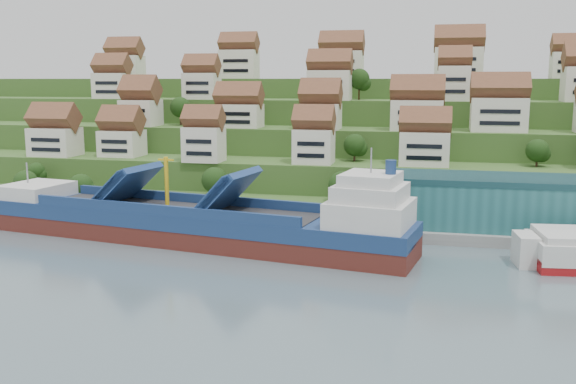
# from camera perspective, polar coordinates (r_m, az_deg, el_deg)

# --- Properties ---
(ground) EXTENTS (300.00, 300.00, 0.00)m
(ground) POSITION_cam_1_polar(r_m,az_deg,el_deg) (120.39, -2.38, -4.85)
(ground) COLOR slate
(ground) RESTS_ON ground
(quay) EXTENTS (180.00, 14.00, 2.20)m
(quay) POSITION_cam_1_polar(r_m,az_deg,el_deg) (131.11, 7.84, -3.20)
(quay) COLOR gray
(quay) RESTS_ON ground
(pebble_beach) EXTENTS (45.00, 20.00, 1.00)m
(pebble_beach) POSITION_cam_1_polar(r_m,az_deg,el_deg) (155.68, -22.22, -1.99)
(pebble_beach) COLOR gray
(pebble_beach) RESTS_ON ground
(hillside) EXTENTS (260.00, 128.00, 31.00)m
(hillside) POSITION_cam_1_polar(r_m,az_deg,el_deg) (218.91, 4.76, 4.67)
(hillside) COLOR #2D4C1E
(hillside) RESTS_ON ground
(hillside_village) EXTENTS (154.20, 63.36, 29.07)m
(hillside_village) POSITION_cam_1_polar(r_m,az_deg,el_deg) (176.24, 4.74, 8.07)
(hillside_village) COLOR silver
(hillside_village) RESTS_ON ground
(hillside_trees) EXTENTS (140.95, 62.26, 30.66)m
(hillside_trees) POSITION_cam_1_polar(r_m,az_deg,el_deg) (160.32, -1.59, 4.54)
(hillside_trees) COLOR #1F3F15
(hillside_trees) RESTS_ON ground
(warehouse) EXTENTS (60.00, 15.00, 10.00)m
(warehouse) POSITION_cam_1_polar(r_m,az_deg,el_deg) (133.08, 21.84, -0.95)
(warehouse) COLOR #27676B
(warehouse) RESTS_ON quay
(flagpole) EXTENTS (1.28, 0.16, 8.00)m
(flagpole) POSITION_cam_1_polar(r_m,az_deg,el_deg) (125.20, 6.84, -1.10)
(flagpole) COLOR gray
(flagpole) RESTS_ON quay
(beach_huts) EXTENTS (14.40, 3.70, 2.20)m
(beach_huts) POSITION_cam_1_polar(r_m,az_deg,el_deg) (155.54, -23.13, -1.46)
(beach_huts) COLOR white
(beach_huts) RESTS_ON pebble_beach
(cargo_ship) EXTENTS (88.27, 27.56, 19.46)m
(cargo_ship) POSITION_cam_1_polar(r_m,az_deg,el_deg) (123.20, -7.91, -2.86)
(cargo_ship) COLOR #532019
(cargo_ship) RESTS_ON ground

